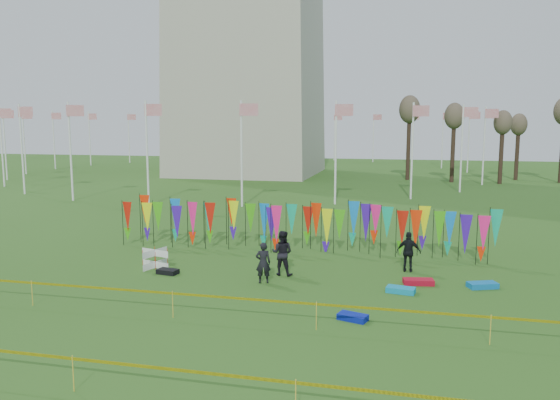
% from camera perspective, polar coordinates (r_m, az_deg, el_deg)
% --- Properties ---
extents(ground, '(160.00, 160.00, 0.00)m').
position_cam_1_polar(ground, '(20.17, -3.01, -10.16)').
color(ground, '#275016').
rests_on(ground, ground).
extents(flagpole_ring, '(57.40, 56.16, 8.00)m').
position_cam_1_polar(flagpole_ring, '(69.21, -3.21, 6.10)').
color(flagpole_ring, white).
rests_on(flagpole_ring, ground).
extents(banner_row, '(18.64, 0.64, 2.38)m').
position_cam_1_polar(banner_row, '(26.89, 1.99, -2.26)').
color(banner_row, black).
rests_on(banner_row, ground).
extents(caution_tape_near, '(26.00, 0.02, 0.90)m').
position_cam_1_polar(caution_tape_near, '(17.68, -6.06, -10.18)').
color(caution_tape_near, '#E3DD04').
rests_on(caution_tape_near, ground).
extents(caution_tape_far, '(26.00, 0.02, 0.90)m').
position_cam_1_polar(caution_tape_far, '(13.27, -13.63, -16.74)').
color(caution_tape_far, '#E3DD04').
rests_on(caution_tape_far, ground).
extents(box_kite, '(0.77, 0.77, 0.85)m').
position_cam_1_polar(box_kite, '(24.57, -12.92, -6.00)').
color(box_kite, red).
rests_on(box_kite, ground).
extents(person_left, '(0.70, 0.59, 1.65)m').
position_cam_1_polar(person_left, '(21.70, -1.77, -6.57)').
color(person_left, black).
rests_on(person_left, ground).
extents(person_mid, '(0.96, 0.64, 1.88)m').
position_cam_1_polar(person_mid, '(22.80, 0.23, -5.55)').
color(person_mid, black).
rests_on(person_mid, ground).
extents(person_right, '(1.05, 0.65, 1.73)m').
position_cam_1_polar(person_right, '(23.94, 13.30, -5.30)').
color(person_right, black).
rests_on(person_right, ground).
extents(kite_bag_turquoise, '(1.12, 0.70, 0.21)m').
position_cam_1_polar(kite_bag_turquoise, '(21.17, 12.50, -9.16)').
color(kite_bag_turquoise, '#0D92C4').
rests_on(kite_bag_turquoise, ground).
extents(kite_bag_blue, '(1.03, 0.75, 0.19)m').
position_cam_1_polar(kite_bag_blue, '(18.12, 7.61, -12.03)').
color(kite_bag_blue, '#0A1CA7').
rests_on(kite_bag_blue, ground).
extents(kite_bag_red, '(1.24, 0.72, 0.21)m').
position_cam_1_polar(kite_bag_red, '(22.37, 14.26, -8.28)').
color(kite_bag_red, '#B40C23').
rests_on(kite_bag_red, ground).
extents(kite_bag_black, '(0.95, 0.65, 0.20)m').
position_cam_1_polar(kite_bag_black, '(23.64, -11.65, -7.33)').
color(kite_bag_black, black).
rests_on(kite_bag_black, ground).
extents(kite_bag_teal, '(1.23, 0.90, 0.21)m').
position_cam_1_polar(kite_bag_teal, '(22.65, 20.40, -8.34)').
color(kite_bag_teal, '#0D6FBD').
rests_on(kite_bag_teal, ground).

